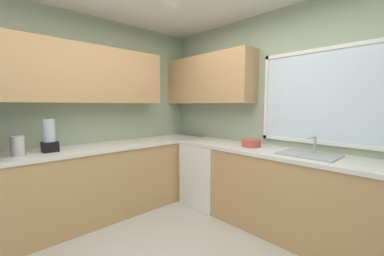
{
  "coord_description": "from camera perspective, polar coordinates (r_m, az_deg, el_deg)",
  "views": [
    {
      "loc": [
        1.36,
        -1.1,
        1.42
      ],
      "look_at": [
        -0.59,
        0.72,
        1.16
      ],
      "focal_mm": 22.19,
      "sensor_mm": 36.0,
      "label": 1
    }
  ],
  "objects": [
    {
      "name": "counter_run_back",
      "position": [
        2.91,
        21.48,
        -14.21
      ],
      "size": [
        2.98,
        0.65,
        0.91
      ],
      "color": "tan",
      "rests_on": "ground_plane"
    },
    {
      "name": "room_shell",
      "position": [
        2.34,
        -1.43,
        13.41
      ],
      "size": [
        3.89,
        3.52,
        2.64
      ],
      "color": "#9EAD8E",
      "rests_on": "ground_plane"
    },
    {
      "name": "bowl",
      "position": [
        3.0,
        14.06,
        -3.53
      ],
      "size": [
        0.23,
        0.23,
        0.09
      ],
      "primitive_type": "cylinder",
      "color": "#B74C42",
      "rests_on": "counter_run_back"
    },
    {
      "name": "blender_appliance",
      "position": [
        3.02,
        -31.06,
        -1.88
      ],
      "size": [
        0.15,
        0.15,
        0.36
      ],
      "color": "black",
      "rests_on": "counter_run_left"
    },
    {
      "name": "sink_assembly",
      "position": [
        2.71,
        26.29,
        -5.62
      ],
      "size": [
        0.54,
        0.4,
        0.19
      ],
      "color": "#9EA0A5",
      "rests_on": "counter_run_back"
    },
    {
      "name": "kettle",
      "position": [
        2.96,
        -36.39,
        -3.5
      ],
      "size": [
        0.12,
        0.12,
        0.2
      ],
      "primitive_type": "cylinder",
      "color": "#B7B7BC",
      "rests_on": "counter_run_left"
    },
    {
      "name": "dishwasher",
      "position": [
        3.49,
        4.03,
        -10.9
      ],
      "size": [
        0.6,
        0.6,
        0.87
      ],
      "primitive_type": "cube",
      "color": "white",
      "rests_on": "ground_plane"
    },
    {
      "name": "counter_run_left",
      "position": [
        3.28,
        -22.04,
        -12.0
      ],
      "size": [
        0.65,
        3.13,
        0.91
      ],
      "color": "tan",
      "rests_on": "ground_plane"
    }
  ]
}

